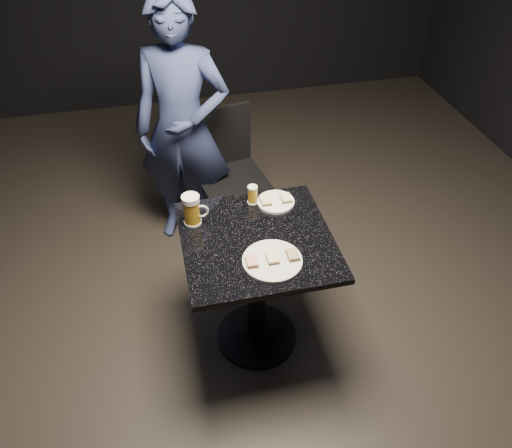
{
  "coord_description": "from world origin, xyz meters",
  "views": [
    {
      "loc": [
        -0.39,
        -1.68,
        2.31
      ],
      "look_at": [
        0.0,
        0.02,
        0.82
      ],
      "focal_mm": 35.0,
      "sensor_mm": 36.0,
      "label": 1
    }
  ],
  "objects_px": {
    "plate_large": "(272,261)",
    "plate_small": "(276,202)",
    "table": "(257,274)",
    "patron": "(183,129)",
    "chair": "(228,168)",
    "beer_tumbler": "(253,195)",
    "beer_mug": "(192,210)"
  },
  "relations": [
    {
      "from": "beer_tumbler",
      "to": "chair",
      "type": "height_order",
      "value": "chair"
    },
    {
      "from": "beer_tumbler",
      "to": "chair",
      "type": "xyz_separation_m",
      "value": [
        -0.01,
        0.7,
        -0.3
      ]
    },
    {
      "from": "table",
      "to": "plate_large",
      "type": "bearing_deg",
      "value": -79.48
    },
    {
      "from": "plate_small",
      "to": "plate_large",
      "type": "bearing_deg",
      "value": -106.61
    },
    {
      "from": "table",
      "to": "patron",
      "type": "bearing_deg",
      "value": 102.96
    },
    {
      "from": "beer_mug",
      "to": "chair",
      "type": "distance_m",
      "value": 0.91
    },
    {
      "from": "patron",
      "to": "beer_mug",
      "type": "bearing_deg",
      "value": -73.22
    },
    {
      "from": "plate_small",
      "to": "table",
      "type": "relative_size",
      "value": 0.25
    },
    {
      "from": "plate_large",
      "to": "beer_tumbler",
      "type": "xyz_separation_m",
      "value": [
        0.01,
        0.44,
        0.04
      ]
    },
    {
      "from": "plate_small",
      "to": "table",
      "type": "bearing_deg",
      "value": -122.63
    },
    {
      "from": "patron",
      "to": "chair",
      "type": "xyz_separation_m",
      "value": [
        0.26,
        -0.03,
        -0.3
      ]
    },
    {
      "from": "plate_small",
      "to": "beer_tumbler",
      "type": "bearing_deg",
      "value": 164.07
    },
    {
      "from": "plate_large",
      "to": "plate_small",
      "type": "height_order",
      "value": "same"
    },
    {
      "from": "beer_mug",
      "to": "beer_tumbler",
      "type": "bearing_deg",
      "value": 16.28
    },
    {
      "from": "patron",
      "to": "beer_mug",
      "type": "xyz_separation_m",
      "value": [
        -0.05,
        -0.82,
        0.03
      ]
    },
    {
      "from": "plate_small",
      "to": "chair",
      "type": "height_order",
      "value": "chair"
    },
    {
      "from": "beer_mug",
      "to": "beer_tumbler",
      "type": "relative_size",
      "value": 1.61
    },
    {
      "from": "plate_small",
      "to": "chair",
      "type": "xyz_separation_m",
      "value": [
        -0.12,
        0.73,
        -0.26
      ]
    },
    {
      "from": "plate_large",
      "to": "beer_tumbler",
      "type": "distance_m",
      "value": 0.44
    },
    {
      "from": "table",
      "to": "beer_tumbler",
      "type": "bearing_deg",
      "value": 81.74
    },
    {
      "from": "plate_large",
      "to": "chair",
      "type": "height_order",
      "value": "chair"
    },
    {
      "from": "patron",
      "to": "chair",
      "type": "distance_m",
      "value": 0.4
    },
    {
      "from": "patron",
      "to": "beer_mug",
      "type": "relative_size",
      "value": 10.17
    },
    {
      "from": "table",
      "to": "beer_mug",
      "type": "height_order",
      "value": "beer_mug"
    },
    {
      "from": "plate_small",
      "to": "patron",
      "type": "distance_m",
      "value": 0.85
    },
    {
      "from": "plate_large",
      "to": "patron",
      "type": "distance_m",
      "value": 1.19
    },
    {
      "from": "beer_mug",
      "to": "patron",
      "type": "bearing_deg",
      "value": 86.83
    },
    {
      "from": "table",
      "to": "plate_small",
      "type": "bearing_deg",
      "value": 57.37
    },
    {
      "from": "table",
      "to": "beer_tumbler",
      "type": "height_order",
      "value": "beer_tumbler"
    },
    {
      "from": "beer_tumbler",
      "to": "plate_small",
      "type": "bearing_deg",
      "value": -15.93
    },
    {
      "from": "table",
      "to": "chair",
      "type": "height_order",
      "value": "chair"
    },
    {
      "from": "plate_large",
      "to": "plate_small",
      "type": "relative_size",
      "value": 1.41
    }
  ]
}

